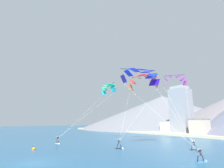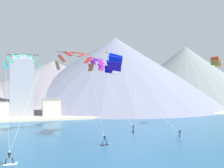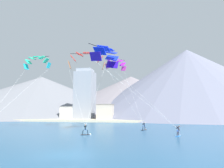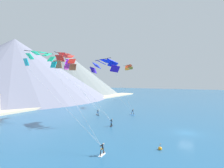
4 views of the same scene
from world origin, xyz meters
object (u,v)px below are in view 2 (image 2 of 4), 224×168
Objects in this scene: parafoil_kite_distant_high_outer at (216,60)px; parafoil_kite_mid_center at (75,59)px; parafoil_kite_far_left at (114,62)px; kitesurfer_far_left at (179,136)px; kitesurfer_near_trail at (133,130)px; parafoil_kite_near_lead at (23,60)px; kitesurfer_near_lead at (11,160)px; parafoil_kite_near_trail at (97,63)px; kitesurfer_mid_center at (106,142)px.

parafoil_kite_mid_center is at bearing 177.86° from parafoil_kite_distant_high_outer.
parafoil_kite_distant_high_outer is (26.88, 5.71, 1.74)m from parafoil_kite_far_left.
kitesurfer_far_left is at bearing -27.12° from parafoil_kite_mid_center.
kitesurfer_far_left is (5.62, -8.78, 0.02)m from kitesurfer_near_trail.
kitesurfer_far_left is at bearing -11.27° from parafoil_kite_near_lead.
kitesurfer_near_lead is 0.32× the size of parafoil_kite_distant_high_outer.
kitesurfer_near_lead is 0.12× the size of parafoil_kite_mid_center.
parafoil_kite_mid_center is at bearing 178.08° from kitesurfer_near_trail.
parafoil_kite_far_left reaches higher than kitesurfer_near_lead.
kitesurfer_near_lead is 0.12× the size of parafoil_kite_far_left.
parafoil_kite_near_trail reaches higher than parafoil_kite_far_left.
kitesurfer_near_lead reaches higher than kitesurfer_near_trail.
parafoil_kite_distant_high_outer reaches higher than kitesurfer_near_trail.
kitesurfer_mid_center is 18.25m from parafoil_kite_mid_center.
parafoil_kite_far_left is (-12.03, 2.27, 13.61)m from kitesurfer_far_left.
kitesurfer_mid_center is at bearing -175.43° from kitesurfer_far_left.
kitesurfer_near_lead is 15.39m from kitesurfer_mid_center.
parafoil_kite_near_trail is 7.58m from parafoil_kite_mid_center.
kitesurfer_far_left is 18.31m from parafoil_kite_far_left.
parafoil_kite_near_lead is 0.96× the size of parafoil_kite_near_trail.
kitesurfer_mid_center is 14.23m from parafoil_kite_far_left.
parafoil_kite_near_lead reaches higher than kitesurfer_near_trail.
kitesurfer_near_trail is 0.12× the size of parafoil_kite_near_trail.
kitesurfer_mid_center is at bearing -26.84° from parafoil_kite_near_lead.
parafoil_kite_far_left is (15.75, -3.27, -0.11)m from parafoil_kite_near_lead.
parafoil_kite_near_lead is (-27.78, 5.54, 13.72)m from kitesurfer_far_left.
parafoil_kite_distant_high_outer reaches higher than parafoil_kite_far_left.
kitesurfer_near_lead is at bearing -121.71° from parafoil_kite_mid_center.
parafoil_kite_near_trail is (-12.21, 14.13, 14.48)m from kitesurfer_far_left.
parafoil_kite_near_lead is at bearing 153.16° from kitesurfer_mid_center.
parafoil_kite_distant_high_outer is (14.85, 7.97, 15.36)m from kitesurfer_far_left.
kitesurfer_far_left is 24.94m from parafoil_kite_mid_center.
parafoil_kite_near_trail is at bearing 40.68° from parafoil_kite_mid_center.
parafoil_kite_near_lead is 42.73m from parafoil_kite_distant_high_outer.
parafoil_kite_near_trail is at bearing 140.95° from kitesurfer_near_trail.
parafoil_kite_mid_center is 1.07× the size of parafoil_kite_far_left.
parafoil_kite_near_trail is at bearing 167.18° from parafoil_kite_distant_high_outer.
parafoil_kite_far_left is at bearing -89.11° from parafoil_kite_near_trail.
parafoil_kite_distant_high_outer reaches higher than kitesurfer_mid_center.
kitesurfer_near_trail is 13.36m from kitesurfer_mid_center.
parafoil_kite_near_lead is at bearing 168.27° from parafoil_kite_far_left.
kitesurfer_near_lead is 0.12× the size of parafoil_kite_near_trail.
parafoil_kite_distant_high_outer is (43.29, 15.74, 15.32)m from kitesurfer_near_lead.
kitesurfer_near_lead reaches higher than kitesurfer_mid_center.
kitesurfer_mid_center is 34.38m from parafoil_kite_distant_high_outer.
kitesurfer_far_left is 31.48m from parafoil_kite_near_lead.
parafoil_kite_distant_high_outer is (32.80, -1.22, 0.69)m from parafoil_kite_mid_center.
parafoil_kite_mid_center is at bearing 130.54° from parafoil_kite_far_left.
parafoil_kite_distant_high_outer reaches higher than parafoil_kite_mid_center.
parafoil_kite_distant_high_outer reaches higher than kitesurfer_near_lead.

